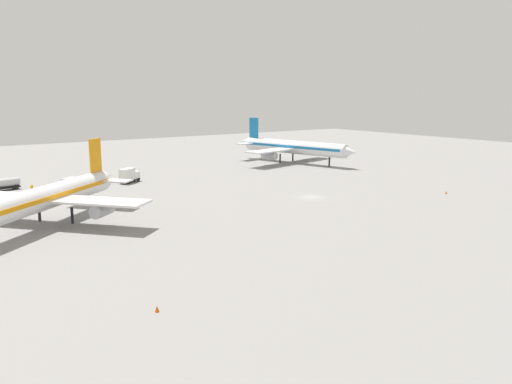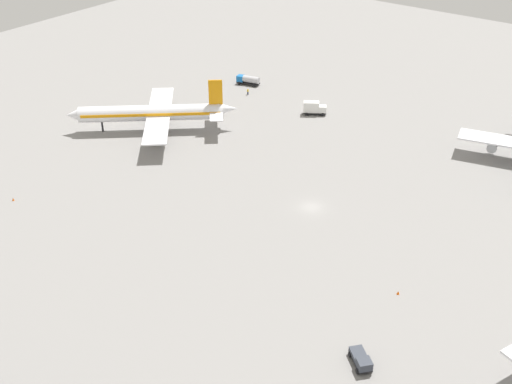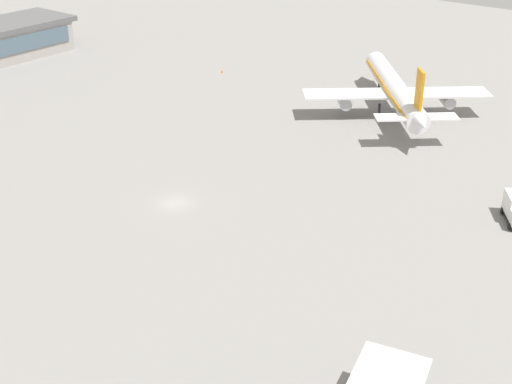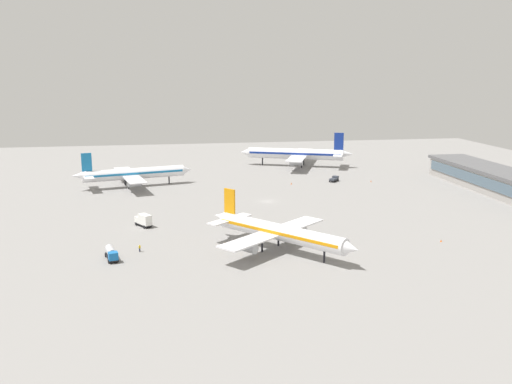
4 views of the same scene
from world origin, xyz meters
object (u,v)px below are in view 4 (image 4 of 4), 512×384
(pushback_tractor, at_px, (334,179))
(ground_crew_worker, at_px, (140,248))
(safety_cone_far_side, at_px, (371,181))
(airplane_taxiing, at_px, (278,232))
(catering_truck, at_px, (144,220))
(airplane_distant, at_px, (296,154))
(airplane_at_gate, at_px, (133,174))
(fuel_truck, at_px, (111,253))
(safety_cone_mid_apron, at_px, (291,184))
(safety_cone_near_gate, at_px, (441,241))

(pushback_tractor, bearing_deg, ground_crew_worker, 177.75)
(pushback_tractor, distance_m, safety_cone_far_side, 13.25)
(pushback_tractor, xyz_separation_m, ground_crew_worker, (-70.31, 66.80, -0.12))
(airplane_taxiing, xyz_separation_m, safety_cone_far_side, (71.82, -49.30, -4.11))
(catering_truck, bearing_deg, safety_cone_far_side, -92.50)
(catering_truck, bearing_deg, airplane_distant, -68.70)
(catering_truck, height_order, ground_crew_worker, catering_truck)
(airplane_at_gate, height_order, ground_crew_worker, airplane_at_gate)
(airplane_taxiing, relative_size, fuel_truck, 4.99)
(airplane_taxiing, bearing_deg, airplane_at_gate, 164.04)
(airplane_at_gate, bearing_deg, ground_crew_worker, -99.82)
(safety_cone_mid_apron, relative_size, safety_cone_far_side, 1.00)
(airplane_distant, bearing_deg, catering_truck, 76.05)
(airplane_at_gate, bearing_deg, safety_cone_near_gate, -59.67)
(airplane_taxiing, distance_m, safety_cone_mid_apron, 75.07)
(safety_cone_mid_apron, bearing_deg, ground_crew_worker, 143.48)
(airplane_distant, relative_size, safety_cone_near_gate, 76.19)
(fuel_truck, height_order, safety_cone_mid_apron, fuel_truck)
(fuel_truck, xyz_separation_m, safety_cone_mid_apron, (72.08, -55.92, -1.09))
(airplane_at_gate, bearing_deg, airplane_distant, 12.40)
(safety_cone_mid_apron, bearing_deg, safety_cone_far_side, -90.90)
(fuel_truck, relative_size, ground_crew_worker, 3.93)
(airplane_distant, height_order, catering_truck, airplane_distant)
(ground_crew_worker, bearing_deg, catering_truck, 126.40)
(safety_cone_far_side, bearing_deg, airplane_distant, 26.45)
(ground_crew_worker, bearing_deg, airplane_at_gate, 130.89)
(catering_truck, height_order, pushback_tractor, catering_truck)
(catering_truck, relative_size, safety_cone_mid_apron, 9.56)
(airplane_taxiing, bearing_deg, safety_cone_far_side, 105.15)
(airplane_taxiing, xyz_separation_m, airplane_distant, (109.41, -30.60, 0.88))
(catering_truck, xyz_separation_m, safety_cone_mid_apron, (47.03, -49.95, -1.40))
(airplane_taxiing, xyz_separation_m, ground_crew_worker, (4.45, 30.40, -3.56))
(airplane_distant, distance_m, pushback_tractor, 35.39)
(airplane_distant, height_order, safety_cone_near_gate, airplane_distant)
(airplane_taxiing, height_order, ground_crew_worker, airplane_taxiing)
(airplane_distant, relative_size, safety_cone_far_side, 76.19)
(airplane_distant, height_order, pushback_tractor, airplane_distant)
(airplane_taxiing, distance_m, fuel_truck, 36.22)
(airplane_distant, xyz_separation_m, fuel_truck, (-109.20, 66.69, -3.90))
(catering_truck, height_order, fuel_truck, catering_truck)
(airplane_at_gate, xyz_separation_m, airplane_taxiing, (-77.42, -35.15, -0.18))
(fuel_truck, bearing_deg, pushback_tractor, 122.23)
(pushback_tractor, xyz_separation_m, safety_cone_near_gate, (-74.54, -2.67, -0.67))
(airplane_taxiing, distance_m, airplane_distant, 113.61)
(airplane_distant, xyz_separation_m, catering_truck, (-84.15, 60.73, -3.60))
(pushback_tractor, relative_size, fuel_truck, 0.69)
(airplane_at_gate, height_order, airplane_distant, airplane_distant)
(safety_cone_near_gate, relative_size, safety_cone_far_side, 1.00)
(airplane_distant, height_order, fuel_truck, airplane_distant)
(airplane_taxiing, height_order, fuel_truck, airplane_taxiing)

